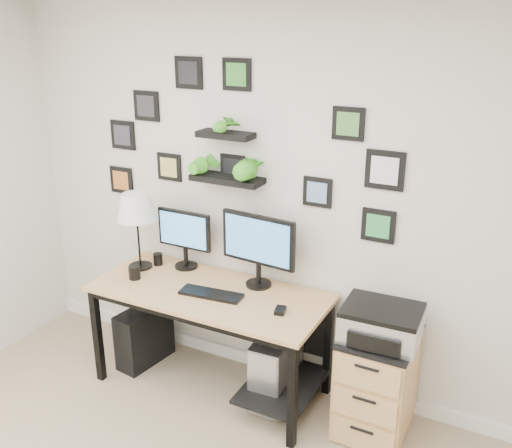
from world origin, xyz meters
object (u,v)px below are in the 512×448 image
Objects in this scene: pc_tower_black at (145,335)px; printer at (381,323)px; pc_tower_grey at (276,367)px; file_cabinet at (376,383)px; monitor_right at (258,245)px; table_lamp at (136,209)px; monitor_left at (184,235)px; mug at (135,273)px; desk at (217,306)px.

printer reaches higher than pc_tower_black.
pc_tower_grey is 0.75× the size of file_cabinet.
printer is (0.69, -0.02, 0.53)m from pc_tower_grey.
pc_tower_black is at bearing -177.33° from pc_tower_grey.
file_cabinet is at bearing -7.64° from monitor_right.
table_lamp is at bearing 129.49° from pc_tower_black.
pc_tower_black is 0.94× the size of printer.
monitor_left is at bearing 174.46° from file_cabinet.
monitor_right is 0.97× the size of table_lamp.
pc_tower_grey is at bearing -178.93° from file_cabinet.
file_cabinet is at bearing 5.90° from mug.
printer is (1.12, 0.03, 0.15)m from desk.
table_lamp is at bearing -179.92° from file_cabinet.
printer is at bearing 9.07° from pc_tower_black.
printer reaches higher than desk.
printer is at bearing -1.68° from pc_tower_grey.
printer is at bearing 1.30° from desk.
monitor_left is 0.85m from pc_tower_black.
mug is at bearing -175.21° from printer.
monitor_right is at bearing 147.64° from pc_tower_grey.
monitor_left is at bearing 177.55° from monitor_right.
mug is (-0.59, -0.12, 0.17)m from desk.
pc_tower_grey is at bearing 10.76° from pc_tower_black.
mug reaches higher than desk.
pc_tower_grey is at bearing 9.07° from mug.
monitor_right is at bearing 170.37° from printer.
desk is 3.66× the size of pc_tower_black.
desk is at bearing -178.70° from printer.
desk is 17.36× the size of mug.
monitor_right is 1.18× the size of printer.
printer is (0.89, -0.15, -0.28)m from monitor_right.
monitor_left reaches higher than desk.
monitor_left is 0.77× the size of table_lamp.
mug is at bearing -63.56° from table_lamp.
file_cabinet is at bearing 0.08° from table_lamp.
pc_tower_grey is (1.02, 0.16, -0.55)m from mug.
monitor_right is (0.22, 0.18, 0.42)m from desk.
monitor_right is at bearing 7.67° from table_lamp.
monitor_left is 4.70× the size of mug.
table_lamp is 6.08× the size of mug.
printer is at bearing -9.63° from monitor_right.
desk is 2.39× the size of file_cabinet.
table_lamp is at bearing 179.03° from printer.
pc_tower_black is at bearing -141.42° from monitor_left.
desk reaches higher than pc_tower_grey.
printer is at bearing -77.90° from file_cabinet.
pc_tower_grey is 0.87m from printer.
desk is at bearing -4.69° from table_lamp.
printer is (1.71, 0.14, -0.02)m from mug.
table_lamp is at bearing 179.47° from pc_tower_grey.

